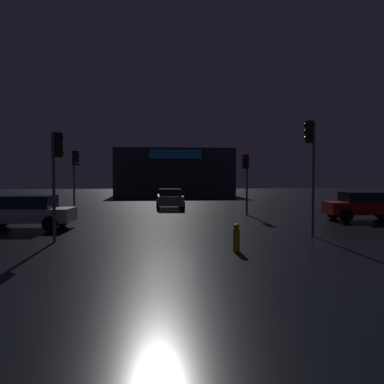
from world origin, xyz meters
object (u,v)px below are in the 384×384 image
Objects in this scene: store_building at (173,172)px; fire_hydrant at (236,238)px; traffic_signal_cross_left at (310,148)px; car_far at (170,198)px; car_crossing at (26,212)px; traffic_signal_cross_right at (75,168)px; traffic_signal_opposite at (246,171)px; car_near at (363,206)px; traffic_signal_main at (57,159)px.

fire_hydrant is at bearing -90.10° from store_building.
store_building is 38.04m from traffic_signal_cross_left.
car_far is 0.98× the size of car_crossing.
car_crossing reaches higher than car_far.
car_far is 4.89× the size of fire_hydrant.
traffic_signal_cross_right is 8.25m from car_far.
traffic_signal_opposite is at bearing -84.06° from store_building.
car_crossing is at bearing 142.81° from fire_hydrant.
fire_hydrant is at bearing -136.65° from car_near.
store_building is 35.52m from car_crossing.
store_building is 3.29× the size of traffic_signal_cross_left.
car_near is (5.17, 5.34, -2.70)m from traffic_signal_cross_left.
traffic_signal_cross_left reaches higher than traffic_signal_main.
traffic_signal_cross_right is 5.80m from car_crossing.
car_far is at bearing 56.92° from car_crossing.
store_building is at bearing 80.84° from traffic_signal_main.
traffic_signal_cross_right is (-10.26, -0.21, 0.16)m from traffic_signal_opposite.
car_near is at bearing 45.91° from traffic_signal_cross_left.
traffic_signal_cross_right is at bearing 168.07° from car_near.
traffic_signal_cross_left reaches higher than fire_hydrant.
car_far is (5.78, 5.48, -2.13)m from traffic_signal_cross_right.
car_far is at bearing 72.11° from traffic_signal_main.
car_crossing is (-11.97, 3.44, -2.71)m from traffic_signal_cross_left.
store_building reaches higher than car_crossing.
traffic_signal_opposite is 10.26m from traffic_signal_cross_right.
car_near is 4.77× the size of fire_hydrant.
car_crossing is at bearing -154.52° from traffic_signal_opposite.
traffic_signal_cross_right is (-7.25, -29.17, -0.07)m from store_building.
traffic_signal_cross_right is 16.42m from car_near.
traffic_signal_cross_left reaches higher than traffic_signal_opposite.
traffic_signal_opposite is at bearing -49.67° from car_far.
traffic_signal_cross_left is 12.75m from car_crossing.
store_building is at bearing 95.94° from traffic_signal_opposite.
traffic_signal_opposite is (3.01, -28.96, -0.24)m from store_building.
traffic_signal_main is (-6.17, -38.29, 0.04)m from store_building.
traffic_signal_main is at bearing 157.68° from fire_hydrant.
car_crossing is 10.54m from fire_hydrant.
car_near is at bearing 21.18° from traffic_signal_main.
traffic_signal_main reaches higher than car_far.
traffic_signal_cross_left is 5.55m from fire_hydrant.
traffic_signal_main is 13.10m from traffic_signal_opposite.
car_near is at bearing 43.35° from fire_hydrant.
car_far is (-10.15, 8.84, -0.02)m from car_near.
fire_hydrant is (6.11, -2.51, -2.59)m from traffic_signal_main.
traffic_signal_opposite reaches higher than car_crossing.
car_near is at bearing 6.31° from car_crossing.
traffic_signal_cross_left is 5.20× the size of fire_hydrant.
store_building is 30.06m from traffic_signal_cross_right.
traffic_signal_cross_left reaches higher than car_crossing.
traffic_signal_cross_left is at bearing -70.66° from car_far.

